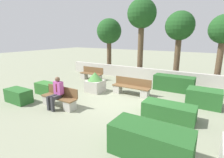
{
  "coord_description": "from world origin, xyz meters",
  "views": [
    {
      "loc": [
        3.85,
        -6.67,
        2.96
      ],
      "look_at": [
        -0.52,
        0.5,
        0.9
      ],
      "focal_mm": 28.0,
      "sensor_mm": 36.0,
      "label": 1
    }
  ],
  "objects_px": {
    "person_seated_man": "(56,91)",
    "tree_leftmost": "(109,32)",
    "bench_right_side": "(131,88)",
    "tree_center_left": "(142,16)",
    "bench_left_side": "(91,75)",
    "planter_corner_left": "(95,82)",
    "tree_center_right": "(180,28)",
    "tree_rightmost": "(224,31)",
    "bench_front": "(59,100)"
  },
  "relations": [
    {
      "from": "person_seated_man",
      "to": "tree_leftmost",
      "type": "relative_size",
      "value": 0.3
    },
    {
      "from": "person_seated_man",
      "to": "tree_leftmost",
      "type": "distance_m",
      "value": 8.5
    },
    {
      "from": "bench_right_side",
      "to": "person_seated_man",
      "type": "height_order",
      "value": "person_seated_man"
    },
    {
      "from": "bench_left_side",
      "to": "tree_center_right",
      "type": "relative_size",
      "value": 0.38
    },
    {
      "from": "bench_front",
      "to": "tree_leftmost",
      "type": "relative_size",
      "value": 0.4
    },
    {
      "from": "bench_front",
      "to": "person_seated_man",
      "type": "height_order",
      "value": "person_seated_man"
    },
    {
      "from": "tree_leftmost",
      "to": "tree_center_left",
      "type": "distance_m",
      "value": 3.29
    },
    {
      "from": "person_seated_man",
      "to": "tree_center_left",
      "type": "relative_size",
      "value": 0.24
    },
    {
      "from": "tree_leftmost",
      "to": "tree_center_left",
      "type": "xyz_separation_m",
      "value": [
        3.06,
        -0.65,
        1.02
      ]
    },
    {
      "from": "tree_rightmost",
      "to": "bench_right_side",
      "type": "bearing_deg",
      "value": -132.26
    },
    {
      "from": "tree_leftmost",
      "to": "tree_rightmost",
      "type": "xyz_separation_m",
      "value": [
        7.96,
        -0.49,
        -0.06
      ]
    },
    {
      "from": "bench_front",
      "to": "planter_corner_left",
      "type": "bearing_deg",
      "value": 89.62
    },
    {
      "from": "tree_leftmost",
      "to": "tree_center_right",
      "type": "bearing_deg",
      "value": -1.77
    },
    {
      "from": "bench_front",
      "to": "tree_center_left",
      "type": "height_order",
      "value": "tree_center_left"
    },
    {
      "from": "tree_center_left",
      "to": "tree_center_right",
      "type": "xyz_separation_m",
      "value": [
        2.46,
        0.48,
        -0.81
      ]
    },
    {
      "from": "bench_front",
      "to": "bench_left_side",
      "type": "height_order",
      "value": "same"
    },
    {
      "from": "bench_front",
      "to": "planter_corner_left",
      "type": "distance_m",
      "value": 2.53
    },
    {
      "from": "tree_center_right",
      "to": "tree_rightmost",
      "type": "distance_m",
      "value": 2.47
    },
    {
      "from": "tree_center_left",
      "to": "tree_rightmost",
      "type": "distance_m",
      "value": 5.02
    },
    {
      "from": "bench_right_side",
      "to": "tree_leftmost",
      "type": "relative_size",
      "value": 0.46
    },
    {
      "from": "bench_right_side",
      "to": "tree_center_left",
      "type": "xyz_separation_m",
      "value": [
        -1.18,
        3.93,
        3.96
      ]
    },
    {
      "from": "bench_left_side",
      "to": "tree_rightmost",
      "type": "bearing_deg",
      "value": 23.36
    },
    {
      "from": "bench_front",
      "to": "bench_right_side",
      "type": "height_order",
      "value": "same"
    },
    {
      "from": "planter_corner_left",
      "to": "tree_center_right",
      "type": "height_order",
      "value": "tree_center_right"
    },
    {
      "from": "bench_front",
      "to": "tree_rightmost",
      "type": "height_order",
      "value": "tree_rightmost"
    },
    {
      "from": "bench_right_side",
      "to": "tree_rightmost",
      "type": "distance_m",
      "value": 6.24
    },
    {
      "from": "bench_right_side",
      "to": "tree_leftmost",
      "type": "height_order",
      "value": "tree_leftmost"
    },
    {
      "from": "bench_left_side",
      "to": "bench_right_side",
      "type": "relative_size",
      "value": 0.85
    },
    {
      "from": "bench_right_side",
      "to": "tree_center_left",
      "type": "bearing_deg",
      "value": 109.64
    },
    {
      "from": "tree_leftmost",
      "to": "tree_center_right",
      "type": "relative_size",
      "value": 0.96
    },
    {
      "from": "bench_right_side",
      "to": "tree_rightmost",
      "type": "bearing_deg",
      "value": 50.74
    },
    {
      "from": "person_seated_man",
      "to": "tree_leftmost",
      "type": "height_order",
      "value": "tree_leftmost"
    },
    {
      "from": "bench_left_side",
      "to": "tree_center_left",
      "type": "bearing_deg",
      "value": 47.11
    },
    {
      "from": "bench_left_side",
      "to": "planter_corner_left",
      "type": "distance_m",
      "value": 2.8
    },
    {
      "from": "tree_center_right",
      "to": "bench_right_side",
      "type": "bearing_deg",
      "value": -106.18
    },
    {
      "from": "bench_left_side",
      "to": "tree_leftmost",
      "type": "bearing_deg",
      "value": 102.93
    },
    {
      "from": "person_seated_man",
      "to": "planter_corner_left",
      "type": "distance_m",
      "value": 2.67
    },
    {
      "from": "planter_corner_left",
      "to": "tree_center_left",
      "type": "bearing_deg",
      "value": 80.59
    },
    {
      "from": "bench_right_side",
      "to": "tree_leftmost",
      "type": "xyz_separation_m",
      "value": [
        -4.24,
        4.58,
        2.94
      ]
    },
    {
      "from": "bench_left_side",
      "to": "planter_corner_left",
      "type": "xyz_separation_m",
      "value": [
        1.87,
        -2.07,
        0.21
      ]
    },
    {
      "from": "tree_center_right",
      "to": "tree_center_left",
      "type": "bearing_deg",
      "value": -169.04
    },
    {
      "from": "bench_front",
      "to": "tree_center_right",
      "type": "bearing_deg",
      "value": 66.7
    },
    {
      "from": "bench_left_side",
      "to": "tree_rightmost",
      "type": "xyz_separation_m",
      "value": [
        7.51,
        2.56,
        2.9
      ]
    },
    {
      "from": "bench_front",
      "to": "tree_center_left",
      "type": "bearing_deg",
      "value": 83.82
    },
    {
      "from": "bench_right_side",
      "to": "tree_leftmost",
      "type": "distance_m",
      "value": 6.9
    },
    {
      "from": "bench_left_side",
      "to": "bench_right_side",
      "type": "height_order",
      "value": "same"
    },
    {
      "from": "tree_center_right",
      "to": "tree_rightmost",
      "type": "relative_size",
      "value": 1.09
    },
    {
      "from": "tree_leftmost",
      "to": "tree_center_right",
      "type": "height_order",
      "value": "tree_center_right"
    },
    {
      "from": "person_seated_man",
      "to": "tree_leftmost",
      "type": "bearing_deg",
      "value": 106.56
    },
    {
      "from": "tree_center_right",
      "to": "bench_left_side",
      "type": "bearing_deg",
      "value": -150.45
    }
  ]
}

